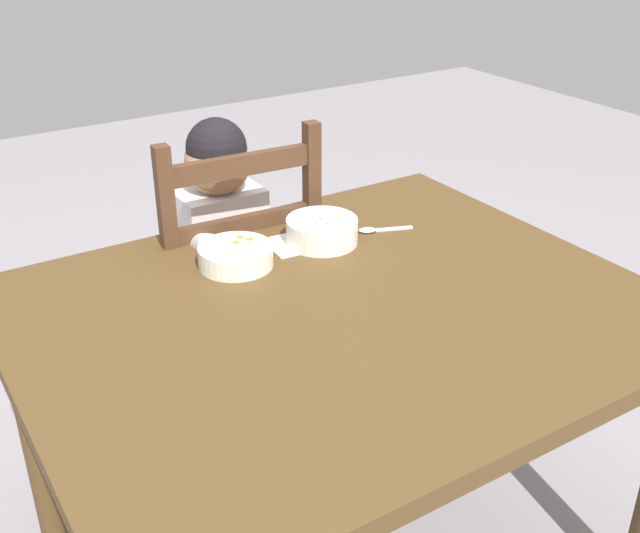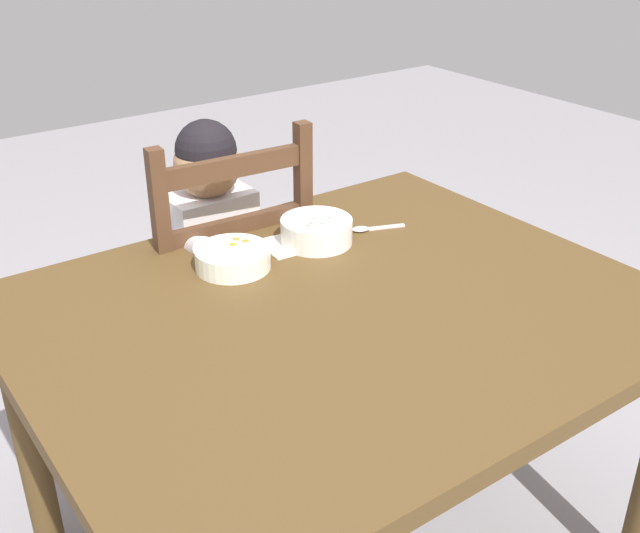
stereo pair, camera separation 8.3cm
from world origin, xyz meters
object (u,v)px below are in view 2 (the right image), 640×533
at_px(child_figure, 217,245).
at_px(bowl_of_peas, 316,230).
at_px(spoon, 368,228).
at_px(bowl_of_carrots, 233,258).
at_px(dining_table, 338,344).
at_px(dining_chair, 219,302).

bearing_deg(child_figure, bowl_of_peas, -68.69).
relative_size(child_figure, spoon, 7.23).
height_order(child_figure, bowl_of_carrots, child_figure).
xyz_separation_m(bowl_of_peas, spoon, (0.15, -0.02, -0.03)).
xyz_separation_m(dining_table, bowl_of_peas, (0.13, 0.27, 0.13)).
bearing_deg(bowl_of_carrots, child_figure, 68.69).
bearing_deg(dining_table, child_figure, 87.97).
bearing_deg(dining_table, bowl_of_carrots, 109.33).
distance_m(child_figure, bowl_of_carrots, 0.33).
bearing_deg(bowl_of_peas, dining_chair, 111.44).
height_order(dining_chair, bowl_of_carrots, dining_chair).
xyz_separation_m(dining_chair, child_figure, (0.00, -0.01, 0.17)).
relative_size(dining_chair, child_figure, 1.00).
bearing_deg(spoon, child_figure, 130.18).
relative_size(bowl_of_peas, bowl_of_carrots, 1.02).
distance_m(bowl_of_carrots, spoon, 0.37).
xyz_separation_m(dining_table, child_figure, (0.02, 0.56, 0.01)).
distance_m(dining_table, bowl_of_carrots, 0.31).
bearing_deg(child_figure, dining_table, -92.03).
distance_m(dining_chair, spoon, 0.49).
bearing_deg(child_figure, bowl_of_carrots, -111.31).
relative_size(dining_table, child_figure, 1.29).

